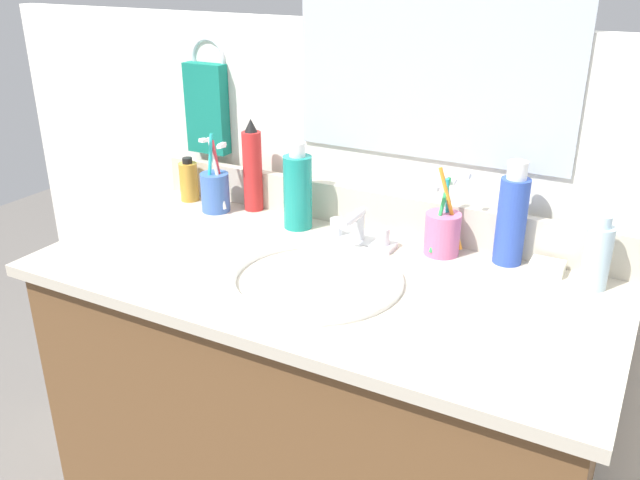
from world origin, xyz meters
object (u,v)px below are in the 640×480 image
at_px(bottle_spray_red, 252,168).
at_px(bottle_oil_amber, 189,181).
at_px(hand_towel, 207,109).
at_px(faucet, 358,233).
at_px(bottle_shampoo_blue, 512,217).
at_px(soap_bar, 547,267).
at_px(cup_pink, 443,232).
at_px(cup_blue_plastic, 215,190).
at_px(bottle_mouthwash_teal, 298,190).
at_px(bottle_gel_clear, 597,255).

bearing_deg(bottle_spray_red, bottle_oil_amber, -172.78).
xyz_separation_m(hand_towel, bottle_oil_amber, (-0.02, -0.07, -0.17)).
height_order(faucet, bottle_shampoo_blue, bottle_shampoo_blue).
bearing_deg(soap_bar, cup_pink, -176.76).
bearing_deg(bottle_shampoo_blue, bottle_spray_red, 179.20).
distance_m(hand_towel, cup_blue_plastic, 0.21).
xyz_separation_m(bottle_mouthwash_teal, cup_pink, (0.34, 0.02, -0.04)).
bearing_deg(bottle_gel_clear, bottle_shampoo_blue, 168.57).
height_order(bottle_oil_amber, bottle_mouthwash_teal, bottle_mouthwash_teal).
xyz_separation_m(faucet, bottle_oil_amber, (-0.50, 0.05, 0.02)).
distance_m(hand_towel, faucet, 0.53).
relative_size(hand_towel, cup_pink, 1.18).
distance_m(bottle_gel_clear, bottle_oil_amber, 0.96).
distance_m(hand_towel, bottle_gel_clear, 0.96).
bearing_deg(bottle_spray_red, soap_bar, -1.61).
relative_size(bottle_oil_amber, cup_blue_plastic, 0.58).
bearing_deg(faucet, soap_bar, 8.42).
bearing_deg(cup_blue_plastic, cup_pink, 2.17).
relative_size(bottle_spray_red, cup_pink, 1.20).
bearing_deg(cup_pink, bottle_oil_amber, 179.22).
bearing_deg(soap_bar, cup_blue_plastic, -177.54).
relative_size(faucet, cup_blue_plastic, 0.84).
height_order(bottle_spray_red, bottle_gel_clear, bottle_spray_red).
xyz_separation_m(bottle_shampoo_blue, cup_pink, (-0.13, -0.02, -0.05)).
height_order(bottle_shampoo_blue, bottle_mouthwash_teal, bottle_shampoo_blue).
relative_size(bottle_spray_red, cup_blue_plastic, 1.17).
relative_size(bottle_gel_clear, bottle_mouthwash_teal, 0.72).
relative_size(bottle_oil_amber, cup_pink, 0.59).
bearing_deg(bottle_gel_clear, hand_towel, 174.56).
height_order(bottle_gel_clear, cup_blue_plastic, cup_blue_plastic).
height_order(hand_towel, bottle_oil_amber, hand_towel).
bearing_deg(faucet, bottle_gel_clear, 4.10).
xyz_separation_m(bottle_oil_amber, cup_pink, (0.67, -0.01, -0.00)).
bearing_deg(bottle_mouthwash_teal, bottle_oil_amber, 175.72).
bearing_deg(bottle_mouthwash_teal, soap_bar, 2.90).
distance_m(bottle_spray_red, soap_bar, 0.70).
bearing_deg(cup_blue_plastic, soap_bar, 2.46).
relative_size(bottle_oil_amber, bottle_mouthwash_teal, 0.56).
distance_m(bottle_oil_amber, cup_blue_plastic, 0.11).
relative_size(bottle_mouthwash_teal, cup_blue_plastic, 1.04).
distance_m(bottle_spray_red, bottle_oil_amber, 0.19).
distance_m(hand_towel, bottle_shampoo_blue, 0.79).
xyz_separation_m(faucet, bottle_mouthwash_teal, (-0.16, 0.03, 0.06)).
bearing_deg(faucet, cup_pink, 14.66).
bearing_deg(bottle_mouthwash_teal, hand_towel, 163.15).
relative_size(bottle_gel_clear, soap_bar, 2.23).
height_order(bottle_mouthwash_teal, soap_bar, bottle_mouthwash_teal).
bearing_deg(soap_bar, hand_towel, 175.53).
relative_size(bottle_spray_red, bottle_mouthwash_teal, 1.13).
bearing_deg(faucet, hand_towel, 165.48).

